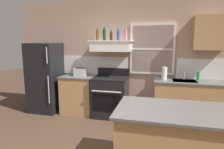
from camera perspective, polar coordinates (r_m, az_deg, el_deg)
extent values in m
cube|color=tan|center=(4.75, 3.56, 5.03)|extent=(5.40, 0.06, 2.70)
cube|color=white|center=(5.06, -9.49, 2.71)|extent=(2.50, 0.02, 0.44)
cube|color=white|center=(4.75, 25.33, 1.43)|extent=(1.20, 0.02, 0.44)
cube|color=white|center=(4.61, 11.51, 7.20)|extent=(1.00, 0.04, 1.15)
cube|color=gray|center=(4.60, 11.50, 7.19)|extent=(0.90, 0.01, 1.05)
cube|color=white|center=(4.59, 11.50, 7.19)|extent=(0.90, 0.02, 0.04)
cube|color=black|center=(5.15, -18.63, -0.83)|extent=(0.70, 0.68, 1.68)
cube|color=#333333|center=(4.82, -21.00, 2.21)|extent=(0.69, 0.00, 0.01)
cylinder|color=#A5A8AD|center=(4.73, -17.80, -4.20)|extent=(0.02, 0.02, 0.64)
cylinder|color=#A5A8AD|center=(4.61, -18.32, 5.28)|extent=(0.02, 0.02, 0.36)
cube|color=tan|center=(4.90, -9.51, -5.77)|extent=(0.76, 0.60, 0.88)
cube|color=#605E5B|center=(4.79, -9.66, -0.53)|extent=(0.79, 0.63, 0.03)
cube|color=silver|center=(4.73, -9.04, 0.70)|extent=(0.28, 0.20, 0.19)
cube|color=black|center=(4.72, -9.07, 1.77)|extent=(0.24, 0.16, 0.01)
cube|color=black|center=(4.78, -10.65, 1.18)|extent=(0.02, 0.03, 0.02)
cube|color=black|center=(4.61, -0.47, -6.68)|extent=(0.76, 0.64, 0.87)
cube|color=black|center=(4.50, -0.47, -1.13)|extent=(0.76, 0.64, 0.04)
cube|color=black|center=(4.76, 0.38, 0.82)|extent=(0.76, 0.06, 0.18)
cube|color=black|center=(4.32, -1.54, -8.07)|extent=(0.65, 0.01, 0.40)
cylinder|color=silver|center=(4.21, -1.68, -4.98)|extent=(0.65, 0.03, 0.03)
cube|color=white|center=(4.52, -0.17, 8.11)|extent=(0.88, 0.48, 0.22)
cube|color=#262628|center=(4.30, -0.90, 6.95)|extent=(0.75, 0.02, 0.04)
cube|color=white|center=(4.52, -0.17, 9.66)|extent=(0.96, 0.52, 0.02)
cylinder|color=brown|center=(4.60, -4.17, 11.14)|extent=(0.07, 0.07, 0.22)
cylinder|color=brown|center=(4.60, -4.20, 12.82)|extent=(0.03, 0.03, 0.05)
cylinder|color=#143819|center=(4.55, -2.23, 11.30)|extent=(0.07, 0.07, 0.24)
cylinder|color=#143819|center=(4.56, -2.24, 13.16)|extent=(0.03, 0.03, 0.06)
cylinder|color=#381E0F|center=(4.47, -0.25, 10.92)|extent=(0.06, 0.06, 0.17)
cylinder|color=#381E0F|center=(4.47, -0.25, 12.30)|extent=(0.03, 0.03, 0.04)
cylinder|color=#1E478C|center=(4.47, 1.79, 11.15)|extent=(0.07, 0.07, 0.21)
cylinder|color=#1E478C|center=(4.47, 1.80, 12.81)|extent=(0.03, 0.03, 0.05)
cylinder|color=#C67F84|center=(4.45, 3.99, 11.31)|extent=(0.07, 0.07, 0.24)
cylinder|color=#C67F84|center=(4.46, 4.01, 13.20)|extent=(0.03, 0.03, 0.06)
cube|color=tan|center=(4.56, 21.05, -7.49)|extent=(1.40, 0.60, 0.88)
cube|color=#605E5B|center=(4.45, 21.41, -1.89)|extent=(1.43, 0.63, 0.03)
cube|color=#B7BABC|center=(4.42, 20.17, -1.78)|extent=(0.48, 0.36, 0.01)
cylinder|color=silver|center=(4.53, 20.09, 0.38)|extent=(0.03, 0.03, 0.28)
cylinder|color=silver|center=(4.43, 20.29, 1.75)|extent=(0.02, 0.16, 0.02)
cylinder|color=white|center=(4.38, 14.87, 0.29)|extent=(0.11, 0.11, 0.27)
cylinder|color=#268C3F|center=(4.56, 23.57, -0.42)|extent=(0.06, 0.06, 0.18)
cube|color=tan|center=(2.77, 16.75, -18.80)|extent=(1.32, 0.82, 0.88)
cube|color=#605E5B|center=(2.59, 17.26, -9.89)|extent=(1.40, 0.90, 0.03)
cube|color=tan|center=(4.57, 26.42, 10.76)|extent=(0.64, 0.32, 0.70)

